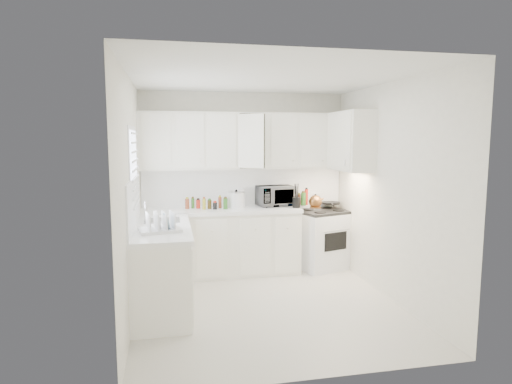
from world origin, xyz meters
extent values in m
plane|color=silver|center=(0.00, 0.00, 0.00)|extent=(3.20, 3.20, 0.00)
plane|color=white|center=(0.00, 0.00, 2.60)|extent=(3.20, 3.20, 0.00)
plane|color=white|center=(0.00, 1.60, 1.30)|extent=(3.00, 0.00, 3.00)
plane|color=white|center=(0.00, -1.60, 1.30)|extent=(3.00, 0.00, 3.00)
plane|color=white|center=(-1.50, 0.00, 1.30)|extent=(0.00, 3.20, 3.20)
plane|color=white|center=(1.50, 0.00, 1.30)|extent=(0.00, 3.20, 3.20)
cube|color=white|center=(-0.39, 1.29, 0.93)|extent=(2.24, 0.64, 0.05)
cube|color=white|center=(-1.19, 0.20, 0.93)|extent=(0.64, 1.62, 0.05)
cube|color=white|center=(0.00, 1.59, 1.23)|extent=(2.98, 0.02, 0.55)
cube|color=white|center=(-1.49, 0.20, 1.23)|extent=(0.02, 1.60, 0.55)
imported|color=gray|center=(0.44, 1.41, 1.13)|extent=(0.57, 0.38, 0.36)
cylinder|color=white|center=(-0.07, 1.45, 1.08)|extent=(0.12, 0.12, 0.27)
cylinder|color=#9C492A|center=(-0.85, 1.42, 1.02)|extent=(0.06, 0.06, 0.13)
cylinder|color=#316E24|center=(-0.78, 1.33, 1.02)|extent=(0.06, 0.06, 0.13)
cylinder|color=red|center=(-0.70, 1.42, 1.02)|extent=(0.06, 0.06, 0.13)
cylinder|color=gold|center=(-0.62, 1.33, 1.02)|extent=(0.06, 0.06, 0.13)
cylinder|color=#4C3C15|center=(-0.55, 1.42, 1.02)|extent=(0.06, 0.06, 0.13)
cylinder|color=black|center=(-0.47, 1.33, 1.02)|extent=(0.06, 0.06, 0.13)
cylinder|color=#9C492A|center=(-0.40, 1.42, 1.02)|extent=(0.06, 0.06, 0.13)
cylinder|color=#316E24|center=(-0.32, 1.33, 1.02)|extent=(0.06, 0.06, 0.13)
cylinder|color=red|center=(0.58, 1.46, 1.05)|extent=(0.06, 0.06, 0.19)
cylinder|color=gold|center=(0.64, 1.40, 1.05)|extent=(0.06, 0.06, 0.19)
cylinder|color=#4C3C15|center=(0.69, 1.46, 1.05)|extent=(0.06, 0.06, 0.19)
cylinder|color=black|center=(0.74, 1.40, 1.05)|extent=(0.06, 0.06, 0.19)
cylinder|color=#9C492A|center=(0.80, 1.46, 1.05)|extent=(0.06, 0.06, 0.19)
cylinder|color=#316E24|center=(0.85, 1.40, 1.05)|extent=(0.06, 0.06, 0.19)
cylinder|color=red|center=(0.91, 1.46, 1.05)|extent=(0.06, 0.06, 0.19)
camera|label=1|loc=(-1.09, -4.73, 1.94)|focal=30.43mm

